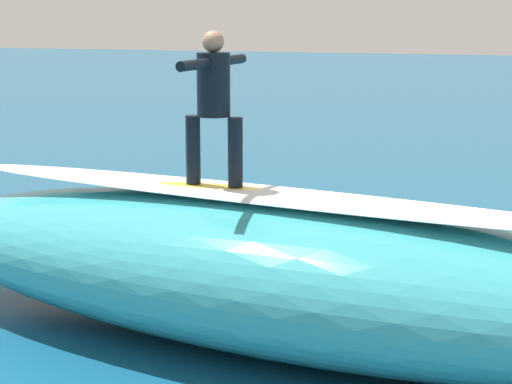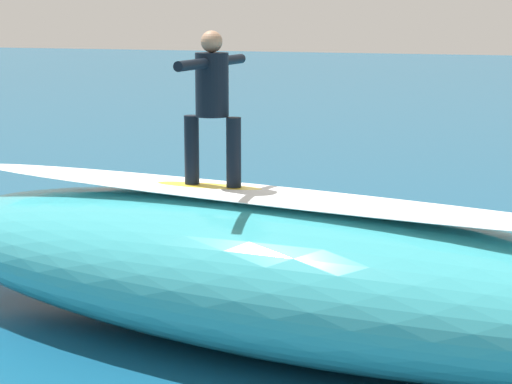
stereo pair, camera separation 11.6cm
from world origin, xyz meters
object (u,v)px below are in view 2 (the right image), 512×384
at_px(surfer_paddling, 294,244).
at_px(surfboard_riding, 213,189).
at_px(surfboard_paddling, 288,254).
at_px(surfer_riding, 212,96).

bearing_deg(surfer_paddling, surfboard_riding, 124.50).
relative_size(surfboard_riding, surfboard_paddling, 1.01).
bearing_deg(surfer_riding, surfer_paddling, -84.92).
bearing_deg(surfboard_paddling, surfer_paddling, -180.00).
height_order(surfer_riding, surfer_paddling, surfer_riding).
height_order(surfboard_riding, surfboard_paddling, surfboard_riding).
height_order(surfboard_riding, surfer_riding, surfer_riding).
bearing_deg(surfer_riding, surfboard_riding, 0.00).
distance_m(surfboard_riding, surfboard_paddling, 3.77).
distance_m(surfboard_riding, surfer_paddling, 3.63).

